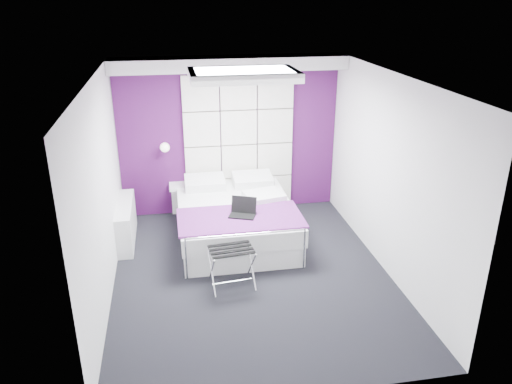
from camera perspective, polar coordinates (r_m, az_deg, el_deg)
floor at (r=6.75m, az=-0.46°, el=-9.42°), size 4.40×4.40×0.00m
ceiling at (r=5.83m, az=-0.54°, el=12.93°), size 4.40×4.40×0.00m
wall_back at (r=8.24m, az=-3.07°, el=6.38°), size 3.60×0.00×3.60m
wall_left at (r=6.15m, az=-17.26°, el=-0.18°), size 0.00×4.40×4.40m
wall_right at (r=6.69m, az=14.90°, el=1.87°), size 0.00×4.40×4.40m
accent_wall at (r=8.23m, az=-3.06°, el=6.36°), size 3.58×0.02×2.58m
soffit at (r=7.75m, az=-3.02°, el=14.45°), size 3.58×0.50×0.20m
headboard at (r=8.24m, az=-1.96°, el=5.46°), size 1.80×0.08×2.30m
skylight at (r=6.42m, az=-1.46°, el=13.33°), size 1.36×0.86×0.12m
wall_lamp at (r=8.07m, az=-10.38°, el=5.12°), size 0.15×0.15×0.15m
radiator at (r=7.72m, az=-14.62°, el=-3.39°), size 0.22×1.20×0.60m
bed at (r=7.55m, az=-2.38°, el=-3.15°), size 1.74×2.10×0.73m
nightstand at (r=8.25m, az=-8.32°, el=0.69°), size 0.45×0.35×0.05m
luggage_rack at (r=6.39m, az=-2.79°, el=-8.61°), size 0.54×0.40×0.53m
laptop at (r=7.01m, az=-1.62°, el=-2.14°), size 0.36×0.26×0.26m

